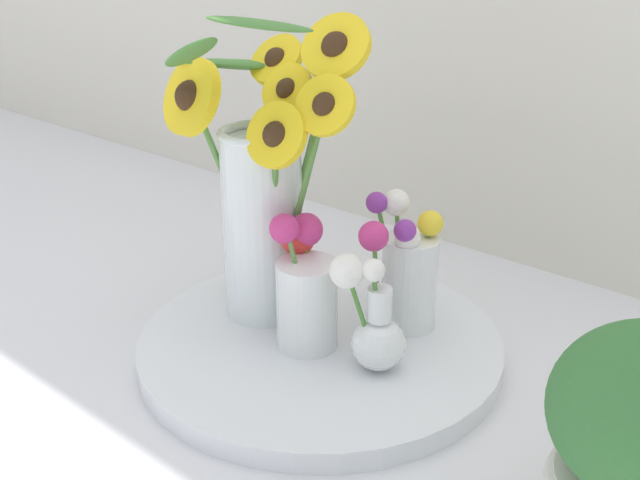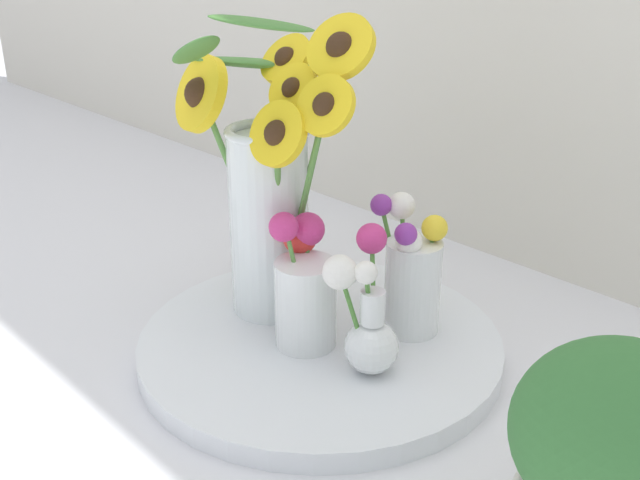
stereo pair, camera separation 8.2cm
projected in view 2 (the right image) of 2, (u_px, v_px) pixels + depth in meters
name	position (u px, v px, depth m)	size (l,w,h in m)	color
ground_plane	(277.00, 360.00, 0.86)	(6.00, 6.00, 0.00)	silver
serving_tray	(320.00, 345.00, 0.87)	(0.42, 0.42, 0.02)	silver
mason_jar_sunflowers	(269.00, 187.00, 0.87)	(0.25, 0.21, 0.36)	silver
vase_small_center	(304.00, 287.00, 0.83)	(0.09, 0.08, 0.15)	white
vase_bulb_right	(367.00, 317.00, 0.78)	(0.08, 0.09, 0.15)	white
vase_small_back	(411.00, 274.00, 0.85)	(0.09, 0.07, 0.16)	white
potted_plant	(615.00, 469.00, 0.54)	(0.16, 0.16, 0.20)	beige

